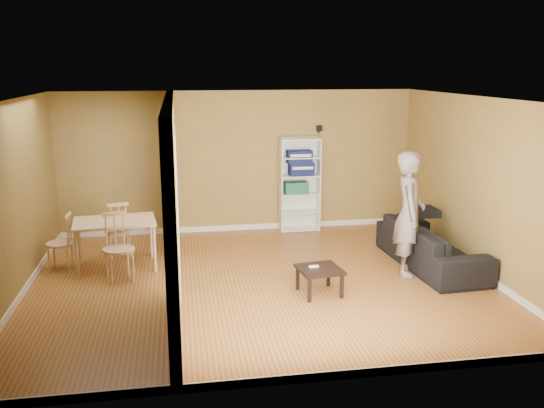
{
  "coord_description": "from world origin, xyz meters",
  "views": [
    {
      "loc": [
        -1.11,
        -7.7,
        3.03
      ],
      "look_at": [
        0.2,
        0.2,
        1.1
      ],
      "focal_mm": 38.0,
      "sensor_mm": 36.0,
      "label": 1
    }
  ],
  "objects_px": {
    "bookshelf": "(299,184)",
    "chair_near": "(119,248)",
    "coffee_table": "(320,272)",
    "dining_table": "(115,225)",
    "chair_left": "(59,242)",
    "person": "(410,203)",
    "sofa": "(431,239)",
    "chair_far": "(118,229)"
  },
  "relations": [
    {
      "from": "sofa",
      "to": "coffee_table",
      "type": "relative_size",
      "value": 4.08
    },
    {
      "from": "coffee_table",
      "to": "person",
      "type": "bearing_deg",
      "value": 21.28
    },
    {
      "from": "bookshelf",
      "to": "chair_far",
      "type": "xyz_separation_m",
      "value": [
        -3.21,
        -1.07,
        -0.41
      ]
    },
    {
      "from": "bookshelf",
      "to": "coffee_table",
      "type": "distance_m",
      "value": 3.23
    },
    {
      "from": "bookshelf",
      "to": "coffee_table",
      "type": "relative_size",
      "value": 3.16
    },
    {
      "from": "bookshelf",
      "to": "chair_left",
      "type": "xyz_separation_m",
      "value": [
        -4.03,
        -1.59,
        -0.44
      ]
    },
    {
      "from": "sofa",
      "to": "chair_far",
      "type": "relative_size",
      "value": 2.42
    },
    {
      "from": "chair_left",
      "to": "coffee_table",
      "type": "bearing_deg",
      "value": 70.93
    },
    {
      "from": "coffee_table",
      "to": "chair_far",
      "type": "bearing_deg",
      "value": 143.56
    },
    {
      "from": "sofa",
      "to": "dining_table",
      "type": "relative_size",
      "value": 1.87
    },
    {
      "from": "dining_table",
      "to": "chair_near",
      "type": "relative_size",
      "value": 1.22
    },
    {
      "from": "coffee_table",
      "to": "dining_table",
      "type": "relative_size",
      "value": 0.46
    },
    {
      "from": "chair_left",
      "to": "chair_far",
      "type": "distance_m",
      "value": 0.97
    },
    {
      "from": "coffee_table",
      "to": "chair_near",
      "type": "distance_m",
      "value": 2.9
    },
    {
      "from": "person",
      "to": "chair_left",
      "type": "distance_m",
      "value": 5.26
    },
    {
      "from": "chair_left",
      "to": "chair_near",
      "type": "height_order",
      "value": "chair_near"
    },
    {
      "from": "person",
      "to": "coffee_table",
      "type": "relative_size",
      "value": 3.9
    },
    {
      "from": "person",
      "to": "chair_left",
      "type": "bearing_deg",
      "value": 98.32
    },
    {
      "from": "coffee_table",
      "to": "chair_left",
      "type": "xyz_separation_m",
      "value": [
        -3.65,
        1.57,
        0.12
      ]
    },
    {
      "from": "chair_near",
      "to": "chair_far",
      "type": "height_order",
      "value": "chair_near"
    },
    {
      "from": "dining_table",
      "to": "chair_near",
      "type": "height_order",
      "value": "chair_near"
    },
    {
      "from": "sofa",
      "to": "coffee_table",
      "type": "height_order",
      "value": "sofa"
    },
    {
      "from": "bookshelf",
      "to": "chair_far",
      "type": "bearing_deg",
      "value": -161.57
    },
    {
      "from": "coffee_table",
      "to": "chair_near",
      "type": "bearing_deg",
      "value": 160.24
    },
    {
      "from": "person",
      "to": "chair_far",
      "type": "bearing_deg",
      "value": 89.99
    },
    {
      "from": "dining_table",
      "to": "chair_near",
      "type": "distance_m",
      "value": 0.59
    },
    {
      "from": "sofa",
      "to": "chair_left",
      "type": "height_order",
      "value": "chair_left"
    },
    {
      "from": "sofa",
      "to": "chair_far",
      "type": "distance_m",
      "value": 4.96
    },
    {
      "from": "sofa",
      "to": "chair_far",
      "type": "xyz_separation_m",
      "value": [
        -4.8,
        1.27,
        0.04
      ]
    },
    {
      "from": "bookshelf",
      "to": "dining_table",
      "type": "relative_size",
      "value": 1.45
    },
    {
      "from": "dining_table",
      "to": "coffee_table",
      "type": "bearing_deg",
      "value": -28.49
    },
    {
      "from": "coffee_table",
      "to": "dining_table",
      "type": "xyz_separation_m",
      "value": [
        -2.82,
        1.53,
        0.36
      ]
    },
    {
      "from": "sofa",
      "to": "dining_table",
      "type": "xyz_separation_m",
      "value": [
        -4.79,
        0.71,
        0.24
      ]
    },
    {
      "from": "coffee_table",
      "to": "bookshelf",
      "type": "bearing_deg",
      "value": 83.04
    },
    {
      "from": "dining_table",
      "to": "chair_far",
      "type": "xyz_separation_m",
      "value": [
        -0.01,
        0.56,
        -0.21
      ]
    },
    {
      "from": "chair_left",
      "to": "dining_table",
      "type": "bearing_deg",
      "value": 91.27
    },
    {
      "from": "bookshelf",
      "to": "chair_left",
      "type": "bearing_deg",
      "value": -158.54
    },
    {
      "from": "bookshelf",
      "to": "chair_near",
      "type": "distance_m",
      "value": 3.82
    },
    {
      "from": "dining_table",
      "to": "bookshelf",
      "type": "bearing_deg",
      "value": 26.95
    },
    {
      "from": "sofa",
      "to": "dining_table",
      "type": "bearing_deg",
      "value": 78.26
    },
    {
      "from": "bookshelf",
      "to": "chair_near",
      "type": "bearing_deg",
      "value": -144.95
    },
    {
      "from": "sofa",
      "to": "chair_left",
      "type": "bearing_deg",
      "value": 79.05
    }
  ]
}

